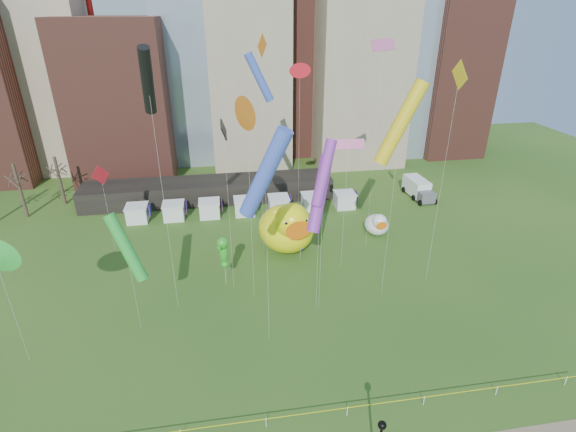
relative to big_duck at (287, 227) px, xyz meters
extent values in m
plane|color=#2A541A|center=(-5.48, -24.61, -3.25)|extent=(160.00, 160.00, 0.00)
cube|color=gray|center=(-35.48, 37.39, 17.75)|extent=(14.00, 12.00, 42.00)
cube|color=brown|center=(-23.48, 31.39, 9.75)|extent=(16.00, 14.00, 26.00)
cube|color=#8C9EB2|center=(-11.48, 39.39, 24.25)|extent=(12.00, 12.00, 55.00)
cube|color=gray|center=(-1.48, 35.39, 13.75)|extent=(14.00, 14.00, 34.00)
cube|color=gray|center=(18.52, 33.39, 11.75)|extent=(16.00, 14.00, 30.00)
cube|color=#8C9EB2|center=(28.52, 37.39, 20.75)|extent=(14.00, 12.00, 48.00)
cube|color=brown|center=(38.52, 35.39, 14.75)|extent=(12.00, 12.00, 36.00)
cube|color=black|center=(-9.48, 17.39, -1.65)|extent=(38.00, 6.00, 3.20)
cube|color=white|center=(-19.48, 11.39, -2.15)|extent=(2.80, 2.80, 2.20)
cube|color=red|center=(-17.68, 11.39, -1.65)|extent=(0.08, 1.40, 1.60)
cube|color=white|center=(-14.48, 11.39, -2.15)|extent=(2.80, 2.80, 2.20)
cube|color=red|center=(-12.68, 11.39, -1.65)|extent=(0.08, 1.40, 1.60)
cube|color=white|center=(-9.48, 11.39, -2.15)|extent=(2.80, 2.80, 2.20)
cube|color=red|center=(-7.68, 11.39, -1.65)|extent=(0.08, 1.40, 1.60)
cube|color=white|center=(-4.48, 11.39, -2.15)|extent=(2.80, 2.80, 2.20)
cube|color=red|center=(-2.68, 11.39, -1.65)|extent=(0.08, 1.40, 1.60)
cube|color=white|center=(0.52, 11.39, -2.15)|extent=(2.80, 2.80, 2.20)
cube|color=red|center=(2.32, 11.39, -1.65)|extent=(0.08, 1.40, 1.60)
cube|color=white|center=(5.52, 11.39, -2.15)|extent=(2.80, 2.80, 2.20)
cube|color=red|center=(7.32, 11.39, -1.65)|extent=(0.08, 1.40, 1.60)
cube|color=white|center=(10.52, 11.39, -2.15)|extent=(2.80, 2.80, 2.20)
cube|color=red|center=(12.32, 11.39, -1.65)|extent=(0.08, 1.40, 1.60)
cylinder|color=#382B21|center=(-35.48, 15.39, 0.75)|extent=(0.44, 0.44, 8.00)
cylinder|color=#382B21|center=(-31.48, 19.39, 0.50)|extent=(0.44, 0.44, 7.50)
cylinder|color=white|center=(-5.48, -24.61, -2.80)|extent=(0.06, 0.06, 0.90)
cylinder|color=white|center=(0.52, -24.61, -2.80)|extent=(0.06, 0.06, 0.90)
cylinder|color=white|center=(6.52, -24.61, -2.80)|extent=(0.06, 0.06, 0.90)
cylinder|color=white|center=(12.52, -24.61, -2.80)|extent=(0.06, 0.06, 0.90)
cylinder|color=white|center=(18.52, -24.61, -2.80)|extent=(0.06, 0.06, 0.90)
cube|color=#DFDF0B|center=(-5.48, -24.61, -2.45)|extent=(50.00, 0.02, 0.07)
ellipsoid|color=#FBF20C|center=(-0.07, 0.54, -0.48)|extent=(7.72, 8.71, 5.54)
ellipsoid|color=#FBF20C|center=(-0.49, 3.57, -0.63)|extent=(2.01, 1.67, 2.24)
sphere|color=#FBF20C|center=(0.27, -1.92, 1.75)|extent=(4.69, 4.69, 4.16)
cone|color=orange|center=(0.51, -3.67, 1.61)|extent=(2.52, 2.17, 2.29)
sphere|color=white|center=(-0.71, -3.21, 2.30)|extent=(0.75, 0.75, 0.75)
sphere|color=white|center=(1.56, -2.89, 2.30)|extent=(0.75, 0.75, 0.75)
sphere|color=black|center=(-0.66, -3.56, 2.30)|extent=(0.37, 0.37, 0.37)
sphere|color=black|center=(1.60, -3.24, 2.30)|extent=(0.37, 0.37, 0.37)
ellipsoid|color=white|center=(12.36, 2.48, -1.96)|extent=(3.43, 3.92, 2.58)
ellipsoid|color=white|center=(12.48, 3.91, -2.02)|extent=(0.91, 0.74, 1.05)
sphere|color=white|center=(12.26, 1.33, -0.92)|extent=(2.10, 2.10, 1.94)
cone|color=orange|center=(12.19, 0.51, -0.98)|extent=(1.14, 0.96, 1.07)
sphere|color=white|center=(11.68, 0.84, -0.66)|extent=(0.35, 0.35, 0.35)
sphere|color=white|center=(12.75, 0.75, -0.66)|extent=(0.35, 0.35, 0.35)
sphere|color=black|center=(11.67, 0.68, -0.66)|extent=(0.17, 0.17, 0.17)
sphere|color=black|center=(12.74, 0.59, -0.66)|extent=(0.17, 0.17, 0.17)
cylinder|color=silver|center=(-7.75, -6.16, -1.29)|extent=(0.03, 0.03, 3.91)
ellipsoid|color=green|center=(-7.75, -6.16, 0.66)|extent=(1.19, 1.11, 2.42)
sphere|color=green|center=(-7.75, -6.31, 1.96)|extent=(1.64, 1.64, 1.24)
cone|color=green|center=(-7.75, -6.87, 1.90)|extent=(0.72, 0.88, 0.43)
sphere|color=green|center=(-7.75, -6.11, -0.73)|extent=(0.87, 0.87, 0.87)
cylinder|color=silver|center=(1.22, -2.23, -1.80)|extent=(0.03, 0.03, 2.90)
ellipsoid|color=#4545CF|center=(1.22, -2.23, -0.35)|extent=(0.92, 0.75, 2.31)
sphere|color=#4545CF|center=(1.22, -2.38, 0.89)|extent=(1.19, 1.19, 1.18)
cone|color=#4545CF|center=(1.22, -2.91, 0.83)|extent=(0.42, 0.74, 0.41)
sphere|color=#4545CF|center=(1.22, -2.18, -1.68)|extent=(0.83, 0.83, 0.83)
sphere|color=black|center=(1.04, -29.34, 1.50)|extent=(0.53, 0.53, 0.53)
cone|color=black|center=(1.04, -29.34, 1.79)|extent=(0.19, 0.19, 0.24)
cube|color=white|center=(23.04, 13.90, -1.67)|extent=(2.74, 5.22, 2.54)
cube|color=#595960|center=(23.23, 10.66, -2.18)|extent=(2.44, 1.97, 1.62)
cylinder|color=black|center=(21.88, 12.00, -2.79)|extent=(0.31, 0.93, 0.91)
cylinder|color=black|center=(24.42, 12.15, -2.79)|extent=(0.31, 0.93, 0.91)
cylinder|color=black|center=(21.67, 15.45, -2.79)|extent=(0.31, 0.93, 0.91)
cylinder|color=black|center=(24.21, 15.60, -2.79)|extent=(0.31, 0.93, 0.91)
cylinder|color=silver|center=(-21.25, 3.86, 1.64)|extent=(0.02, 0.02, 9.77)
cube|color=red|center=(-21.25, 3.86, 6.52)|extent=(1.48, 2.05, 2.50)
cylinder|color=silver|center=(10.01, -0.41, 8.63)|extent=(0.02, 0.02, 23.75)
cube|color=pink|center=(10.01, -0.41, 20.50)|extent=(3.46, 2.50, 1.15)
cylinder|color=silver|center=(-6.96, -6.93, 5.39)|extent=(0.02, 0.02, 17.28)
cube|color=black|center=(-6.96, -6.93, 14.04)|extent=(0.56, 3.74, 1.14)
cylinder|color=silver|center=(-15.90, -12.14, 1.12)|extent=(0.02, 0.02, 8.73)
cylinder|color=green|center=(-15.90, -12.14, 5.48)|extent=(3.58, 2.90, 6.16)
cylinder|color=silver|center=(8.42, -10.41, 5.78)|extent=(0.02, 0.02, 18.07)
cylinder|color=yellow|center=(8.42, -10.41, 14.82)|extent=(4.52, 1.52, 7.59)
cylinder|color=silver|center=(-4.16, -15.58, 4.75)|extent=(0.02, 0.02, 15.99)
cylinder|color=blue|center=(-4.16, -15.58, 12.74)|extent=(4.50, 2.72, 7.39)
cylinder|color=silver|center=(-1.85, 6.54, 8.41)|extent=(0.02, 0.02, 23.31)
cube|color=orange|center=(-1.85, 6.54, 20.06)|extent=(0.81, 2.60, 2.71)
cylinder|color=silver|center=(1.34, -11.69, 3.91)|extent=(0.02, 0.02, 14.32)
cylinder|color=purple|center=(1.34, -11.69, 11.07)|extent=(2.96, 3.16, 5.72)
cylinder|color=silver|center=(1.49, 0.86, 7.37)|extent=(0.02, 0.02, 21.23)
cone|color=red|center=(1.49, 0.86, 17.98)|extent=(1.59, 0.35, 1.58)
cylinder|color=silver|center=(5.55, -4.73, 4.09)|extent=(0.02, 0.02, 14.68)
cube|color=pink|center=(5.55, -4.73, 11.43)|extent=(3.31, 0.74, 1.01)
cylinder|color=silver|center=(-12.68, -9.29, 7.74)|extent=(0.02, 0.02, 21.98)
cylinder|color=black|center=(-12.68, -9.29, 18.73)|extent=(1.50, 3.41, 5.61)
cylinder|color=silver|center=(-24.73, -14.92, 1.96)|extent=(0.02, 0.02, 10.41)
cylinder|color=silver|center=(14.10, -8.93, 7.67)|extent=(0.02, 0.02, 21.83)
cube|color=yellow|center=(14.10, -8.93, 18.58)|extent=(0.16, 2.60, 2.61)
cylinder|color=silver|center=(-2.87, 0.42, 7.09)|extent=(0.02, 0.02, 20.68)
cylinder|color=blue|center=(-2.87, 0.42, 17.43)|extent=(3.02, 0.88, 5.13)
cylinder|color=silver|center=(-4.92, -8.60, 6.27)|extent=(0.02, 0.02, 19.04)
cone|color=orange|center=(-4.92, -8.60, 15.79)|extent=(1.36, 2.85, 2.90)
cylinder|color=silver|center=(1.02, -11.82, 2.97)|extent=(0.02, 0.02, 12.44)
cylinder|color=purple|center=(1.02, -11.82, 9.19)|extent=(3.16, 3.88, 6.68)
camera|label=1|loc=(-7.36, -46.02, 23.99)|focal=27.00mm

